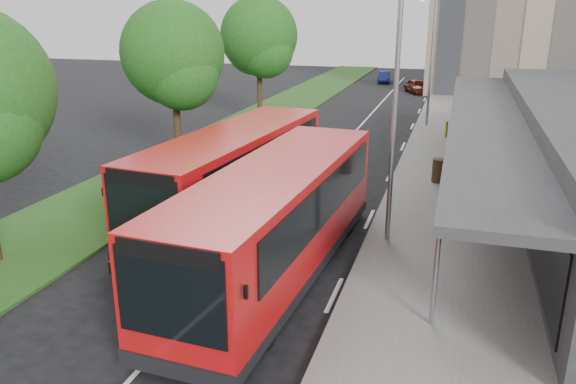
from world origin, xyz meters
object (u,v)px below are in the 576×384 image
Objects in this scene: litter_bin at (439,171)px; lamp_post_far at (431,53)px; lamp_post_near at (392,100)px; bus_main at (277,220)px; bus_second at (234,173)px; car_near at (416,86)px; tree_mid at (174,60)px; bollard at (446,129)px; car_far at (384,77)px; tree_far at (259,41)px.

lamp_post_far is at bearing 96.13° from litter_bin.
bus_main is (-2.71, -3.16, -3.07)m from lamp_post_near.
bus_second is at bearing -139.90° from litter_bin.
lamp_post_far is 2.18× the size of car_near.
bollard is (12.56, 9.43, -4.44)m from tree_mid.
bus_second is at bearing -106.80° from lamp_post_far.
tree_mid is 13.27m from litter_bin.
tree_mid is at bearing -131.53° from car_near.
litter_bin is (12.52, -0.00, -4.40)m from tree_mid.
car_far is (-7.14, 26.27, -0.05)m from bollard.
lamp_post_near is 36.06m from car_near.
tree_far is at bearing 136.20° from litter_bin.
lamp_post_near is at bearing -32.36° from tree_mid.
lamp_post_near is 8.25m from litter_bin.
lamp_post_near is 5.17m from bus_main.
tree_mid is at bearing -103.27° from car_far.
tree_far reaches higher than tree_mid.
tree_mid is at bearing 137.30° from bus_second.
car_far is at bearing 101.24° from litter_bin.
bollard is at bearing -104.01° from car_near.
tree_mid is at bearing -90.00° from tree_far.
litter_bin is 28.92m from car_near.
bus_second is at bearing 169.49° from lamp_post_near.
lamp_post_far is 23.52m from bus_main.
lamp_post_near is at bearing -110.67° from car_near.
bus_second is (-5.72, 1.06, -3.09)m from lamp_post_near.
bollard is at bearing 89.77° from litter_bin.
lamp_post_far is 2.33× the size of car_far.
tree_far reaches higher than bus_main.
tree_far reaches higher than lamp_post_far.
bollard is at bearing 81.59° from bus_main.
tree_mid reaches higher than bollard.
tree_far reaches higher than litter_bin.
tree_far is 0.72× the size of bus_main.
bus_main is 3.14× the size of car_near.
car_far is at bearing 81.37° from tree_mid.
tree_far is 0.73× the size of bus_second.
lamp_post_near is 2.33× the size of car_far.
car_far is at bearing 95.21° from bus_second.
tree_mid reaches higher than car_near.
car_near is (9.29, 28.73, -4.44)m from tree_mid.
car_far is at bearing 105.20° from bollard.
car_near is (9.29, 16.73, -4.72)m from tree_far.
lamp_post_far is 5.59m from bollard.
bollard is at bearing 70.35° from bus_second.
litter_bin reaches higher than bollard.
tree_far reaches higher than lamp_post_near.
lamp_post_far is 13.64m from litter_bin.
bus_second is at bearing -94.65° from car_far.
car_far is at bearing 77.12° from tree_far.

